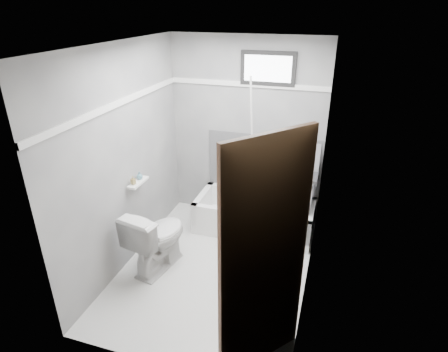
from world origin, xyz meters
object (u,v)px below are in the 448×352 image
at_px(bathtub, 254,215).
at_px(soap_bottle_b, 139,175).
at_px(door, 293,297).
at_px(office_chair, 292,189).
at_px(soap_bottle_a, 133,180).
at_px(toilet, 157,238).

xyz_separation_m(bathtub, soap_bottle_b, (-1.17, -0.77, 0.75)).
height_order(bathtub, door, door).
height_order(office_chair, soap_bottle_a, office_chair).
relative_size(bathtub, soap_bottle_b, 16.81).
distance_m(toilet, soap_bottle_b, 0.73).
bearing_deg(door, soap_bottle_a, 145.84).
distance_m(office_chair, soap_bottle_b, 1.84).
relative_size(toilet, soap_bottle_a, 8.15).
height_order(office_chair, soap_bottle_b, office_chair).
distance_m(door, soap_bottle_a, 2.32).
relative_size(door, soap_bottle_a, 21.26).
height_order(bathtub, toilet, toilet).
distance_m(office_chair, door, 2.31).
xyz_separation_m(toilet, soap_bottle_b, (-0.32, 0.30, 0.58)).
bearing_deg(office_chair, door, -83.04).
bearing_deg(bathtub, office_chair, 6.29).
distance_m(office_chair, toilet, 1.73).
xyz_separation_m(bathtub, office_chair, (0.45, 0.05, 0.43)).
height_order(toilet, door, door).
bearing_deg(soap_bottle_a, office_chair, 30.57).
bearing_deg(soap_bottle_a, bathtub, 37.79).
bearing_deg(office_chair, toilet, -140.05).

